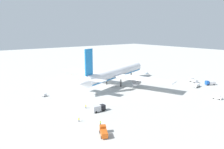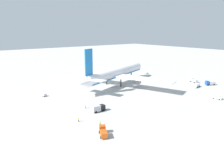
{
  "view_description": "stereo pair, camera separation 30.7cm",
  "coord_description": "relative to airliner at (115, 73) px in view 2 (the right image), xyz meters",
  "views": [
    {
      "loc": [
        -84.79,
        -105.36,
        34.11
      ],
      "look_at": [
        -3.86,
        -0.7,
        7.12
      ],
      "focal_mm": 35.15,
      "sensor_mm": 36.0,
      "label": 1
    },
    {
      "loc": [
        -84.55,
        -105.54,
        34.11
      ],
      "look_at": [
        -3.86,
        -0.7,
        7.12
      ],
      "focal_mm": 35.15,
      "sensor_mm": 36.0,
      "label": 2
    }
  ],
  "objects": [
    {
      "name": "ground_plane",
      "position": [
        1.2,
        0.47,
        -7.42
      ],
      "size": [
        600.0,
        600.0,
        0.0
      ],
      "primitive_type": "plane",
      "color": "#B2B2AD"
    },
    {
      "name": "airliner",
      "position": [
        0.0,
        0.0,
        0.0
      ],
      "size": [
        67.88,
        74.21,
        24.59
      ],
      "color": "white",
      "rests_on": "ground"
    },
    {
      "name": "service_truck_0",
      "position": [
        -34.31,
        -31.64,
        -5.86
      ],
      "size": [
        6.0,
        2.61,
        2.8
      ],
      "color": "black",
      "rests_on": "ground"
    },
    {
      "name": "service_truck_1",
      "position": [
        35.45,
        -34.42,
        -6.15
      ],
      "size": [
        6.18,
        3.35,
        2.31
      ],
      "color": "white",
      "rests_on": "ground"
    },
    {
      "name": "service_truck_2",
      "position": [
        -44.99,
        -50.45,
        -6.08
      ],
      "size": [
        4.6,
        6.32,
        2.64
      ],
      "color": "#BF4C14",
      "rests_on": "ground"
    },
    {
      "name": "service_truck_3",
      "position": [
        45.95,
        -25.93,
        -6.15
      ],
      "size": [
        4.48,
        7.03,
        2.45
      ],
      "color": "white",
      "rests_on": "ground"
    },
    {
      "name": "service_truck_4",
      "position": [
        47.12,
        -36.72,
        -6.03
      ],
      "size": [
        6.58,
        4.86,
        2.75
      ],
      "color": "#194CA5",
      "rests_on": "ground"
    },
    {
      "name": "service_van",
      "position": [
        22.8,
        -53.76,
        -6.38
      ],
      "size": [
        2.37,
        4.59,
        1.97
      ],
      "color": "white",
      "rests_on": "ground"
    },
    {
      "name": "baggage_cart_0",
      "position": [
        -44.41,
        3.42,
        -6.59
      ],
      "size": [
        2.92,
        2.15,
        1.53
      ],
      "color": "#595B60",
      "rests_on": "ground"
    },
    {
      "name": "baggage_cart_1",
      "position": [
        42.52,
        13.43,
        -6.68
      ],
      "size": [
        2.42,
        3.39,
        1.33
      ],
      "color": "#26598C",
      "rests_on": "ground"
    },
    {
      "name": "ground_worker_0",
      "position": [
        -36.41,
        -24.9,
        -6.57
      ],
      "size": [
        0.48,
        0.48,
        1.68
      ],
      "color": "#3F3F47",
      "rests_on": "ground"
    },
    {
      "name": "ground_worker_1",
      "position": [
        -41.41,
        -43.46,
        -6.51
      ],
      "size": [
        0.54,
        0.54,
        1.78
      ],
      "color": "black",
      "rests_on": "ground"
    },
    {
      "name": "ground_worker_2",
      "position": [
        -45.99,
        -35.75,
        -6.6
      ],
      "size": [
        0.56,
        0.56,
        1.62
      ],
      "color": "#3F3F47",
      "rests_on": "ground"
    },
    {
      "name": "traffic_cone_0",
      "position": [
        -6.84,
        45.3,
        -7.14
      ],
      "size": [
        0.36,
        0.36,
        0.55
      ],
      "primitive_type": "cone",
      "color": "orange",
      "rests_on": "ground"
    },
    {
      "name": "traffic_cone_1",
      "position": [
        33.97,
        35.46,
        -7.14
      ],
      "size": [
        0.36,
        0.36,
        0.55
      ],
      "primitive_type": "cone",
      "color": "orange",
      "rests_on": "ground"
    },
    {
      "name": "traffic_cone_2",
      "position": [
        30.02,
        38.69,
        -7.14
      ],
      "size": [
        0.36,
        0.36,
        0.55
      ],
      "primitive_type": "cone",
      "color": "orange",
      "rests_on": "ground"
    }
  ]
}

